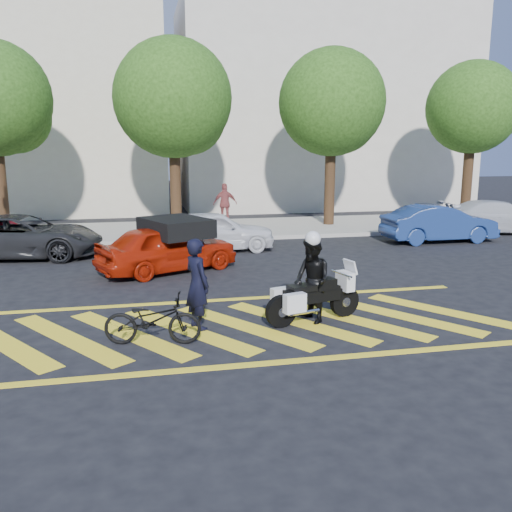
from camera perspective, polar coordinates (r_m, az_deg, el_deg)
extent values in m
plane|color=black|center=(10.65, -3.89, -7.56)|extent=(90.00, 90.00, 0.00)
cube|color=#9E998E|center=(22.27, -8.33, 2.67)|extent=(60.00, 5.00, 0.15)
cube|color=yellow|center=(10.85, -24.97, -8.27)|extent=(2.43, 3.21, 0.01)
cube|color=yellow|center=(10.65, -19.14, -8.18)|extent=(2.43, 3.21, 0.01)
cube|color=yellow|center=(10.56, -13.15, -7.99)|extent=(2.43, 3.21, 0.01)
cube|color=yellow|center=(10.58, -7.14, -7.72)|extent=(2.43, 3.21, 0.01)
cube|color=yellow|center=(10.72, -1.22, -7.37)|extent=(2.43, 3.21, 0.01)
cube|color=yellow|center=(10.97, 4.47, -6.96)|extent=(2.43, 3.21, 0.01)
cube|color=yellow|center=(11.32, 9.85, -6.51)|extent=(2.43, 3.21, 0.01)
cube|color=yellow|center=(11.76, 14.86, -6.03)|extent=(2.43, 3.21, 0.01)
cube|color=yellow|center=(12.29, 19.47, -5.56)|extent=(2.43, 3.21, 0.01)
cube|color=yellow|center=(8.89, -2.10, -11.49)|extent=(12.00, 0.20, 0.01)
cube|color=yellow|center=(12.44, -5.15, -4.71)|extent=(12.00, 0.20, 0.01)
cube|color=beige|center=(31.69, -24.78, 13.31)|extent=(16.00, 8.00, 10.00)
cube|color=beige|center=(32.72, 6.72, 15.06)|extent=(16.00, 8.00, 11.00)
cylinder|color=black|center=(22.59, -25.28, 6.73)|extent=(0.44, 0.44, 4.00)
sphere|color=#214211|center=(22.73, -24.16, 13.24)|extent=(2.73, 2.73, 2.73)
cylinder|color=black|center=(22.05, -8.48, 7.62)|extent=(0.44, 0.44, 4.00)
sphere|color=#214211|center=(22.07, -8.74, 16.10)|extent=(4.60, 4.60, 4.60)
sphere|color=#214211|center=(22.37, -7.15, 14.31)|extent=(2.99, 2.99, 2.99)
cylinder|color=black|center=(23.38, 7.77, 7.86)|extent=(0.44, 0.44, 4.00)
sphere|color=#214211|center=(23.40, 7.99, 15.72)|extent=(4.40, 4.40, 4.40)
sphere|color=#214211|center=(23.85, 9.09, 14.02)|extent=(2.86, 2.86, 2.86)
cylinder|color=black|center=(26.30, 21.35, 7.58)|extent=(0.44, 0.44, 4.00)
sphere|color=#214211|center=(26.31, 21.86, 14.32)|extent=(4.00, 4.00, 4.00)
sphere|color=#214211|center=(26.86, 22.49, 12.92)|extent=(2.60, 2.60, 2.60)
imported|color=black|center=(10.41, -6.21, -2.95)|extent=(0.66, 0.76, 1.77)
imported|color=black|center=(9.84, -10.84, -6.60)|extent=(1.80, 0.91, 0.90)
cylinder|color=black|center=(10.58, 2.66, -5.84)|extent=(0.65, 0.30, 0.64)
cylinder|color=silver|center=(10.58, 2.66, -5.84)|extent=(0.23, 0.20, 0.19)
cylinder|color=black|center=(11.38, 9.29, -4.73)|extent=(0.65, 0.30, 0.64)
cylinder|color=silver|center=(11.38, 9.29, -4.73)|extent=(0.23, 0.20, 0.19)
cube|color=black|center=(10.87, 5.91, -4.09)|extent=(1.23, 0.56, 0.29)
cube|color=black|center=(10.97, 7.20, -2.92)|extent=(0.50, 0.39, 0.21)
cube|color=black|center=(10.70, 4.84, -3.36)|extent=(0.60, 0.46, 0.12)
cube|color=silver|center=(11.26, 9.36, -2.60)|extent=(0.31, 0.45, 0.39)
cube|color=silver|center=(10.80, 2.72, -4.30)|extent=(0.47, 0.28, 0.37)
cube|color=silver|center=(10.39, 4.10, -4.97)|extent=(0.47, 0.28, 0.37)
imported|color=black|center=(10.80, 5.91, -2.59)|extent=(0.84, 0.97, 1.70)
imported|color=#A81C07|center=(15.31, -9.28, 0.86)|extent=(4.26, 3.11, 1.35)
imported|color=black|center=(18.51, -23.42, 1.91)|extent=(5.10, 2.81, 1.35)
imported|color=white|center=(18.14, -4.40, 2.66)|extent=(4.02, 1.70, 1.36)
imported|color=navy|center=(20.89, 18.71, 3.26)|extent=(4.13, 1.46, 1.36)
imported|color=silver|center=(23.92, 24.05, 3.80)|extent=(4.68, 2.32, 1.31)
imported|color=#9D4847|center=(23.41, -3.27, 5.53)|extent=(1.04, 0.50, 1.73)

